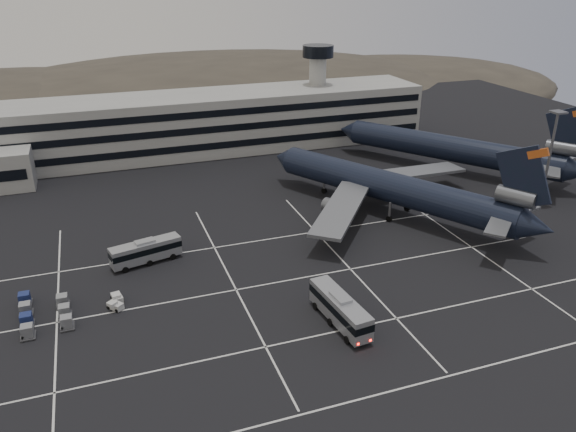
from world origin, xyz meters
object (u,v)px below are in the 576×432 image
object	(u,v)px
bus_near	(340,308)
tug_a	(117,298)
bus_far	(146,251)
uld_cluster	(43,313)
trijet_main	(393,188)

from	to	relation	value
bus_near	tug_a	size ratio (longest dim) A/B	5.01
bus_far	uld_cluster	world-z (taller)	bus_far
bus_near	bus_far	bearing A→B (deg)	125.21
tug_a	uld_cluster	bearing A→B (deg)	173.95
trijet_main	tug_a	bearing A→B (deg)	166.45
tug_a	uld_cluster	distance (m)	9.51
trijet_main	bus_far	size ratio (longest dim) A/B	4.69
bus_near	uld_cluster	bearing A→B (deg)	153.23
trijet_main	bus_near	distance (m)	37.48
bus_near	bus_far	world-z (taller)	bus_near
trijet_main	tug_a	xyz separation A→B (m)	(-50.38, -14.01, -4.62)
bus_near	uld_cluster	world-z (taller)	bus_near
bus_near	uld_cluster	size ratio (longest dim) A/B	1.15
trijet_main	bus_far	bearing A→B (deg)	155.91
bus_near	bus_far	size ratio (longest dim) A/B	1.07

